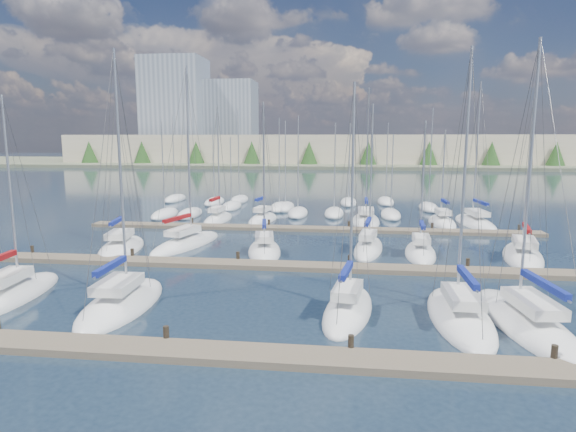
# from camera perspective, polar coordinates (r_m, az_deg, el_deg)

# --- Properties ---
(ground) EXTENTS (400.00, 400.00, 0.00)m
(ground) POSITION_cam_1_polar(r_m,az_deg,el_deg) (76.78, 4.18, 2.51)
(ground) COLOR #1F2E3E
(ground) RESTS_ON ground
(dock_near) EXTENTS (44.00, 1.93, 1.10)m
(dock_near) POSITION_cam_1_polar(r_m,az_deg,el_deg) (20.53, -4.24, -16.13)
(dock_near) COLOR #6B5E4C
(dock_near) RESTS_ON ground
(dock_mid) EXTENTS (44.00, 1.93, 1.10)m
(dock_mid) POSITION_cam_1_polar(r_m,az_deg,el_deg) (33.56, 0.42, -5.95)
(dock_mid) COLOR #6B5E4C
(dock_mid) RESTS_ON ground
(dock_far) EXTENTS (44.00, 1.93, 1.10)m
(dock_far) POSITION_cam_1_polar(r_m,az_deg,el_deg) (47.16, 2.37, -1.52)
(dock_far) COLOR #6B5E4C
(dock_far) RESTS_ON ground
(sailboat_b) EXTENTS (3.36, 8.88, 12.02)m
(sailboat_b) POSITION_cam_1_polar(r_m,az_deg,el_deg) (31.60, -29.91, -8.14)
(sailboat_b) COLOR white
(sailboat_b) RESTS_ON ground
(sailboat_f) EXTENTS (3.90, 10.35, 14.20)m
(sailboat_f) POSITION_cam_1_polar(r_m,az_deg,el_deg) (26.23, 26.39, -11.28)
(sailboat_f) COLOR white
(sailboat_f) RESTS_ON ground
(sailboat_n) EXTENTS (2.64, 7.31, 13.14)m
(sailboat_n) POSITION_cam_1_polar(r_m,az_deg,el_deg) (53.02, -8.29, -0.36)
(sailboat_n) COLOR white
(sailboat_n) RESTS_ON ground
(sailboat_d) EXTENTS (3.40, 7.74, 12.42)m
(sailboat_d) POSITION_cam_1_polar(r_m,az_deg,el_deg) (25.44, 7.13, -10.96)
(sailboat_d) COLOR white
(sailboat_d) RESTS_ON ground
(sailboat_j) EXTENTS (3.75, 7.60, 12.41)m
(sailboat_j) POSITION_cam_1_polar(r_m,az_deg,el_deg) (37.94, -2.81, -4.13)
(sailboat_j) COLOR white
(sailboat_j) RESTS_ON ground
(sailboat_p) EXTENTS (3.16, 8.94, 14.88)m
(sailboat_p) POSITION_cam_1_polar(r_m,az_deg,el_deg) (52.14, 9.18, -0.56)
(sailboat_p) COLOR white
(sailboat_p) RESTS_ON ground
(sailboat_o) EXTENTS (3.43, 6.64, 12.19)m
(sailboat_o) POSITION_cam_1_polar(r_m,az_deg,el_deg) (52.54, -3.00, -0.37)
(sailboat_o) COLOR white
(sailboat_o) RESTS_ON ground
(sailboat_c) EXTENTS (3.52, 8.69, 14.20)m
(sailboat_c) POSITION_cam_1_polar(r_m,az_deg,el_deg) (27.71, -19.07, -9.72)
(sailboat_c) COLOR white
(sailboat_c) RESTS_ON ground
(sailboat_l) EXTENTS (2.87, 7.20, 10.98)m
(sailboat_l) POSITION_cam_1_polar(r_m,az_deg,el_deg) (38.61, 15.40, -4.22)
(sailboat_l) COLOR white
(sailboat_l) RESTS_ON ground
(sailboat_k) EXTENTS (3.25, 8.23, 12.33)m
(sailboat_k) POSITION_cam_1_polar(r_m,az_deg,el_deg) (39.24, 9.50, -3.79)
(sailboat_k) COLOR white
(sailboat_k) RESTS_ON ground
(sailboat_i) EXTENTS (4.93, 9.96, 15.44)m
(sailboat_i) POSITION_cam_1_polar(r_m,az_deg,el_deg) (41.39, -11.94, -3.18)
(sailboat_i) COLOR white
(sailboat_i) RESTS_ON ground
(sailboat_m) EXTENTS (4.76, 9.31, 12.38)m
(sailboat_m) POSITION_cam_1_polar(r_m,az_deg,el_deg) (40.34, 26.06, -4.28)
(sailboat_m) COLOR white
(sailboat_m) RESTS_ON ground
(sailboat_h) EXTENTS (4.41, 8.34, 13.33)m
(sailboat_h) POSITION_cam_1_polar(r_m,az_deg,el_deg) (41.27, -19.11, -3.55)
(sailboat_h) COLOR white
(sailboat_h) RESTS_ON ground
(sailboat_e) EXTENTS (2.94, 8.88, 13.97)m
(sailboat_e) POSITION_cam_1_polar(r_m,az_deg,el_deg) (25.87, 19.68, -11.11)
(sailboat_e) COLOR white
(sailboat_e) RESTS_ON ground
(sailboat_q) EXTENTS (2.64, 7.11, 10.53)m
(sailboat_q) POSITION_cam_1_polar(r_m,az_deg,el_deg) (53.06, 17.78, -0.73)
(sailboat_q) COLOR white
(sailboat_q) RESTS_ON ground
(sailboat_r) EXTENTS (3.70, 9.77, 15.38)m
(sailboat_r) POSITION_cam_1_polar(r_m,az_deg,el_deg) (53.86, 21.29, -0.76)
(sailboat_r) COLOR white
(sailboat_r) RESTS_ON ground
(distant_boats) EXTENTS (36.93, 20.75, 13.30)m
(distant_boats) POSITION_cam_1_polar(r_m,az_deg,el_deg) (61.08, -0.65, 1.08)
(distant_boats) COLOR #9EA0A5
(distant_boats) RESTS_ON ground
(shoreline) EXTENTS (400.00, 60.00, 38.00)m
(shoreline) POSITION_cam_1_polar(r_m,az_deg,el_deg) (166.81, 1.15, 8.70)
(shoreline) COLOR #666B51
(shoreline) RESTS_ON ground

